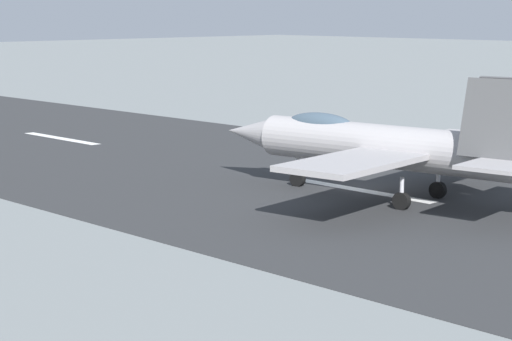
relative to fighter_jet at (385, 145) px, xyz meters
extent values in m
plane|color=slate|center=(2.25, -0.78, -2.43)|extent=(400.00, 400.00, 0.00)
cube|color=#2C2E2F|center=(2.25, -0.78, -2.42)|extent=(240.00, 26.00, 0.02)
cube|color=white|center=(1.83, -0.78, -2.41)|extent=(8.00, 0.70, 0.00)
cube|color=white|center=(27.24, -0.78, -2.41)|extent=(8.00, 0.70, 0.00)
cylinder|color=#9F9B9D|center=(-0.03, 0.00, -0.07)|extent=(12.63, 3.40, 1.93)
cone|color=#9F9B9D|center=(7.60, 0.91, -0.07)|extent=(3.06, 1.97, 1.64)
ellipsoid|color=#3F5160|center=(3.47, 0.42, 0.65)|extent=(3.71, 1.52, 1.10)
cube|color=#9F9B9D|center=(-1.52, 4.04, -0.17)|extent=(4.14, 6.81, 0.24)
cube|color=#9F9B9D|center=(-0.52, -4.28, -0.17)|extent=(4.14, 6.81, 0.24)
cube|color=#9F9B9D|center=(-6.67, 1.62, 0.03)|extent=(2.72, 3.07, 0.16)
cube|color=#4B4B4D|center=(-5.54, 0.24, 1.63)|extent=(2.69, 1.25, 3.14)
cube|color=#4B4B4D|center=(-5.33, -1.54, 1.63)|extent=(2.69, 1.25, 3.14)
cylinder|color=silver|center=(4.74, 0.57, -1.73)|extent=(0.18, 0.18, 1.40)
cylinder|color=black|center=(4.74, 0.57, -2.05)|extent=(0.79, 0.39, 0.76)
cylinder|color=silver|center=(-2.00, 1.37, -1.73)|extent=(0.18, 0.18, 1.40)
cylinder|color=black|center=(-2.00, 1.37, -2.05)|extent=(0.79, 0.39, 0.76)
cylinder|color=silver|center=(-1.62, -1.81, -1.73)|extent=(0.18, 0.18, 1.40)
cylinder|color=black|center=(-1.62, -1.81, -2.05)|extent=(0.79, 0.39, 0.76)
cone|color=orange|center=(5.47, -14.15, -2.16)|extent=(0.44, 0.44, 0.55)
camera|label=1|loc=(-25.64, 33.08, 5.88)|focal=66.46mm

